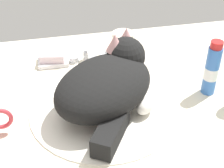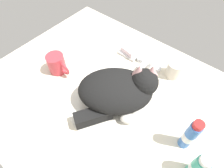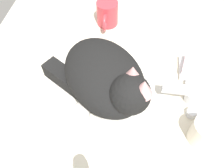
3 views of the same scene
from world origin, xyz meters
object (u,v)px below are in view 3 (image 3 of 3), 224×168
faucet (187,95)px  soap_bar (191,65)px  cat (106,78)px  coffee_mug (107,14)px  rinse_cup (205,132)px

faucet → soap_bar: bearing=170.8°
faucet → cat: size_ratio=0.35×
faucet → coffee_mug: coffee_mug is taller
faucet → soap_bar: 11.03cm
faucet → cat: 22.35cm
coffee_mug → soap_bar: coffee_mug is taller
rinse_cup → faucet: bearing=-163.6°
rinse_cup → soap_bar: bearing=-176.1°
rinse_cup → coffee_mug: bearing=-143.5°
faucet → coffee_mug: bearing=-137.7°
faucet → coffee_mug: size_ratio=1.06×
faucet → rinse_cup: 11.53cm
cat → coffee_mug: cat is taller
soap_bar → rinse_cup: bearing=3.9°
faucet → rinse_cup: size_ratio=1.70×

